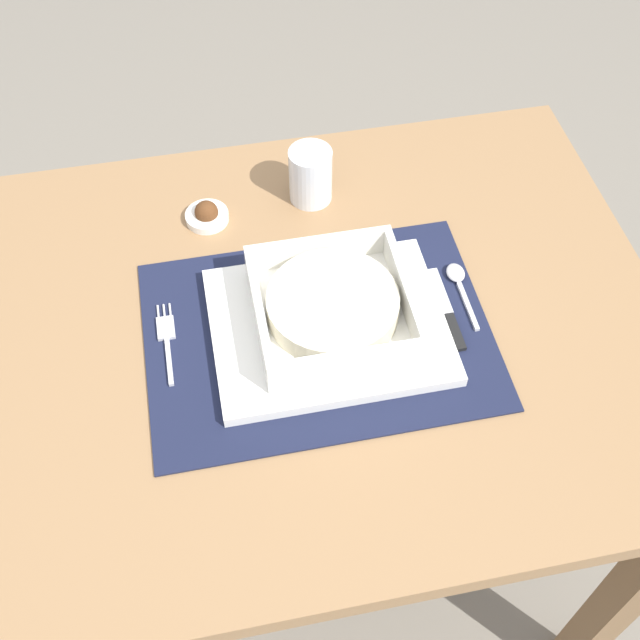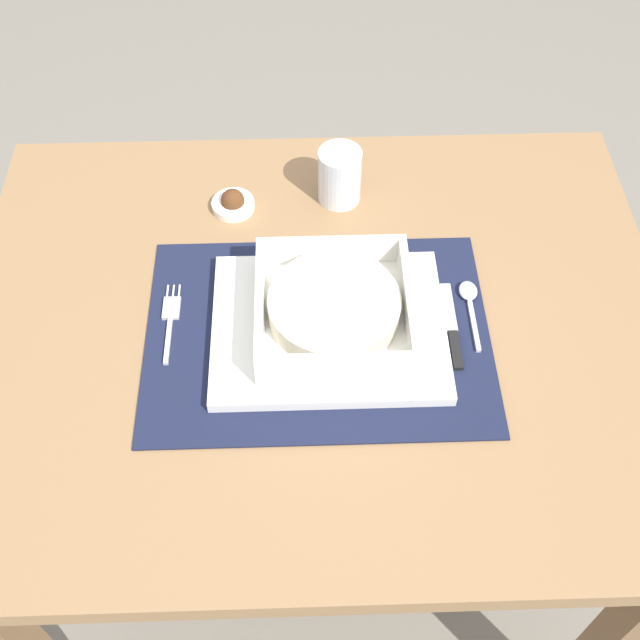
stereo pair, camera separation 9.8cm
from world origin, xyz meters
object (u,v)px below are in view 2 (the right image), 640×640
dining_table (318,372)px  fork (171,317)px  butter_knife (452,331)px  condiment_saucer (233,203)px  drinking_glass (339,178)px  porridge_bowl (334,309)px  spoon (469,298)px

dining_table → fork: bearing=177.0°
butter_knife → condiment_saucer: condiment_saucer is taller
drinking_glass → dining_table: bearing=-99.5°
porridge_bowl → fork: size_ratio=1.53×
spoon → butter_knife: (-0.03, -0.05, -0.00)m
spoon → porridge_bowl: bearing=-164.8°
butter_knife → dining_table: bearing=168.9°
porridge_bowl → condiment_saucer: bearing=121.5°
fork → drinking_glass: bearing=46.2°
porridge_bowl → butter_knife: 0.15m
fork → condiment_saucer: 0.21m
drinking_glass → butter_knife: bearing=-62.3°
fork → drinking_glass: drinking_glass is taller
dining_table → porridge_bowl: size_ratio=4.75×
porridge_bowl → spoon: porridge_bowl is taller
dining_table → fork: (-0.19, 0.01, 0.12)m
dining_table → butter_knife: bearing=-7.9°
drinking_glass → condiment_saucer: (-0.15, -0.02, -0.03)m
butter_knife → spoon: bearing=57.4°
drinking_glass → fork: bearing=-136.1°
dining_table → drinking_glass: size_ratio=10.95×
butter_knife → drinking_glass: size_ratio=1.62×
fork → dining_table: bearing=-0.7°
spoon → drinking_glass: drinking_glass is taller
porridge_bowl → spoon: 0.19m
fork → condiment_saucer: size_ratio=2.05×
spoon → dining_table: bearing=-169.1°
fork → butter_knife: bearing=-3.0°
fork → butter_knife: size_ratio=0.93×
fork → spoon: size_ratio=1.13×
porridge_bowl → drinking_glass: 0.24m
porridge_bowl → drinking_glass: size_ratio=2.30×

